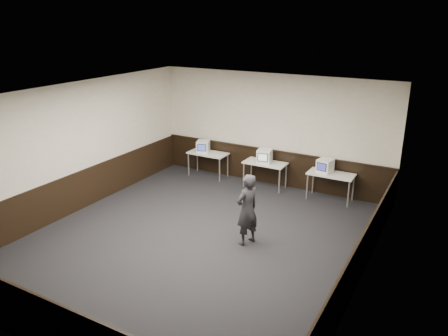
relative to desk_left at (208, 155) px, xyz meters
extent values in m
plane|color=black|center=(1.90, -3.60, -0.68)|extent=(8.00, 8.00, 0.00)
plane|color=white|center=(1.90, -3.60, 2.52)|extent=(8.00, 8.00, 0.00)
plane|color=beige|center=(1.90, 0.40, 0.92)|extent=(7.00, 0.00, 7.00)
plane|color=beige|center=(1.90, -7.60, 0.92)|extent=(7.00, 0.00, 7.00)
plane|color=beige|center=(-1.60, -3.60, 0.92)|extent=(0.00, 8.00, 8.00)
plane|color=beige|center=(5.40, -3.60, 0.92)|extent=(0.00, 8.00, 8.00)
cube|color=black|center=(1.90, 0.38, -0.18)|extent=(6.98, 0.04, 1.00)
cube|color=black|center=(1.90, -7.58, -0.18)|extent=(6.98, 0.04, 1.00)
cube|color=black|center=(-1.58, -3.60, -0.18)|extent=(0.04, 7.98, 1.00)
cube|color=black|center=(5.38, -3.60, -0.18)|extent=(0.04, 7.98, 1.00)
cube|color=black|center=(1.90, 0.36, 0.34)|extent=(6.98, 0.06, 0.04)
cube|color=silver|center=(0.00, 0.00, 0.05)|extent=(1.20, 0.60, 0.04)
cylinder|color=#999999|center=(-0.55, -0.25, -0.32)|extent=(0.04, 0.04, 0.71)
cylinder|color=#999999|center=(0.55, -0.25, -0.32)|extent=(0.04, 0.04, 0.71)
cylinder|color=#999999|center=(-0.55, 0.25, -0.32)|extent=(0.04, 0.04, 0.71)
cylinder|color=#999999|center=(0.55, 0.25, -0.32)|extent=(0.04, 0.04, 0.71)
cube|color=silver|center=(1.90, 0.00, 0.05)|extent=(1.20, 0.60, 0.04)
cylinder|color=#999999|center=(1.35, -0.25, -0.32)|extent=(0.04, 0.04, 0.71)
cylinder|color=#999999|center=(2.45, -0.25, -0.32)|extent=(0.04, 0.04, 0.71)
cylinder|color=#999999|center=(1.35, 0.25, -0.32)|extent=(0.04, 0.04, 0.71)
cylinder|color=#999999|center=(2.45, 0.25, -0.32)|extent=(0.04, 0.04, 0.71)
cube|color=silver|center=(3.80, 0.00, 0.05)|extent=(1.20, 0.60, 0.04)
cylinder|color=#999999|center=(3.25, -0.25, -0.32)|extent=(0.04, 0.04, 0.71)
cylinder|color=#999999|center=(4.35, -0.25, -0.32)|extent=(0.04, 0.04, 0.71)
cylinder|color=#999999|center=(3.25, 0.25, -0.32)|extent=(0.04, 0.04, 0.71)
cylinder|color=#999999|center=(4.35, 0.25, -0.32)|extent=(0.04, 0.04, 0.71)
cube|color=white|center=(-0.15, -0.02, 0.25)|extent=(0.47, 0.48, 0.36)
cube|color=black|center=(-0.09, -0.20, 0.27)|extent=(0.26, 0.10, 0.22)
cube|color=#3745A3|center=(-0.09, -0.21, 0.27)|extent=(0.22, 0.08, 0.18)
cube|color=white|center=(1.89, -0.03, 0.26)|extent=(0.45, 0.47, 0.39)
cube|color=black|center=(1.92, -0.23, 0.28)|extent=(0.29, 0.07, 0.23)
cube|color=beige|center=(1.92, -0.24, 0.28)|extent=(0.25, 0.05, 0.19)
cube|color=white|center=(3.62, 0.01, 0.25)|extent=(0.43, 0.44, 0.36)
cube|color=black|center=(3.58, -0.18, 0.27)|extent=(0.27, 0.06, 0.22)
cube|color=#35359E|center=(3.58, -0.19, 0.27)|extent=(0.23, 0.05, 0.18)
imported|color=#242328|center=(2.92, -3.20, 0.11)|extent=(0.56, 0.68, 1.59)
camera|label=1|loc=(6.60, -10.81, 3.99)|focal=35.00mm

